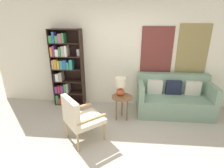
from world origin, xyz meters
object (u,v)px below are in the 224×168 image
object	(u,v)px
armchair	(79,116)
side_table	(122,99)
table_lamp	(120,85)
bookshelf	(65,68)
couch	(173,99)

from	to	relation	value
armchair	side_table	world-z (taller)	armchair
side_table	table_lamp	size ratio (longest dim) A/B	1.36
side_table	table_lamp	bearing A→B (deg)	123.07
side_table	bookshelf	bearing A→B (deg)	155.91
bookshelf	couch	size ratio (longest dim) A/B	1.14
armchair	side_table	bearing A→B (deg)	48.59
couch	table_lamp	bearing A→B (deg)	-163.82
bookshelf	couch	distance (m)	2.81
side_table	armchair	bearing A→B (deg)	-131.41
armchair	couch	size ratio (longest dim) A/B	0.53
armchair	side_table	size ratio (longest dim) A/B	1.61
bookshelf	table_lamp	bearing A→B (deg)	-22.53
bookshelf	side_table	bearing A→B (deg)	-24.09
couch	armchair	bearing A→B (deg)	-147.00
bookshelf	table_lamp	world-z (taller)	bookshelf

